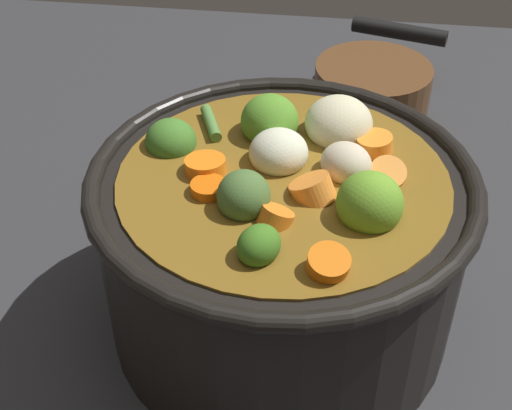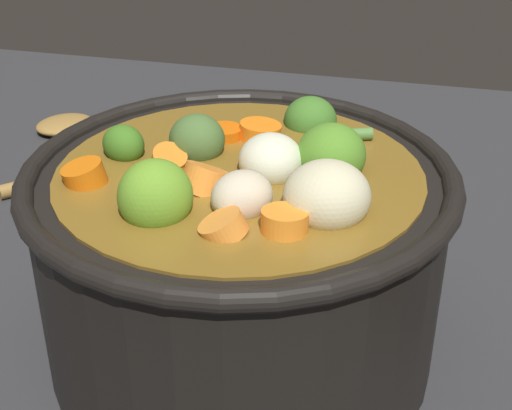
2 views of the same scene
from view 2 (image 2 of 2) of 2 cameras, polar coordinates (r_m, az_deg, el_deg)
name	(u,v)px [view 2 (image 2 of 2)]	position (r m, az deg, el deg)	size (l,w,h in m)	color
ground_plane	(241,346)	(0.52, -1.11, -10.68)	(1.10, 1.10, 0.00)	#2D2D30
cooking_pot	(241,256)	(0.48, -1.16, -3.90)	(0.26, 0.26, 0.16)	black
wooden_spoon	(82,142)	(0.81, -13.11, 4.71)	(0.20, 0.20, 0.01)	olive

